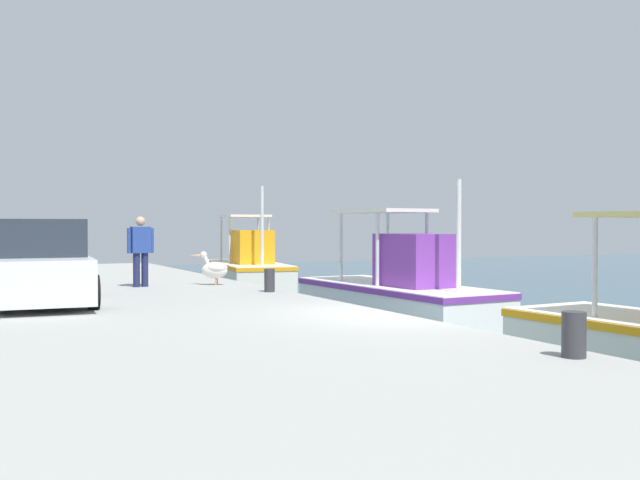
{
  "coord_description": "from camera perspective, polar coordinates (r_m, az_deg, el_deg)",
  "views": [
    {
      "loc": [
        10.01,
        -6.47,
        2.26
      ],
      "look_at": [
        -5.82,
        1.45,
        1.9
      ],
      "focal_mm": 40.33,
      "sensor_mm": 36.0,
      "label": 1
    }
  ],
  "objects": [
    {
      "name": "quay_pier",
      "position": [
        10.29,
        -18.15,
        -9.28
      ],
      "size": [
        36.0,
        10.0,
        0.8
      ],
      "primitive_type": "cube",
      "color": "#9E9E99",
      "rests_on": "ground"
    },
    {
      "name": "fishing_boat_nearest",
      "position": [
        24.62,
        -5.72,
        -2.4
      ],
      "size": [
        5.81,
        2.73,
        3.5
      ],
      "color": "silver",
      "rests_on": "ground"
    },
    {
      "name": "fishing_boat_second",
      "position": [
        15.95,
        6.23,
        -4.39
      ],
      "size": [
        5.79,
        2.14,
        3.16
      ],
      "color": "white",
      "rests_on": "ground"
    },
    {
      "name": "pelican",
      "position": [
        17.69,
        -8.35,
        -2.27
      ],
      "size": [
        0.71,
        0.9,
        0.82
      ],
      "color": "tan",
      "rests_on": "quay_pier"
    },
    {
      "name": "fisherman_standing",
      "position": [
        17.51,
        -14.05,
        -0.61
      ],
      "size": [
        0.27,
        0.64,
        1.67
      ],
      "color": "#1E234C",
      "rests_on": "quay_pier"
    },
    {
      "name": "parked_car",
      "position": [
        14.3,
        -21.35,
        -1.88
      ],
      "size": [
        4.22,
        2.11,
        1.57
      ],
      "color": "black",
      "rests_on": "quay_pier"
    },
    {
      "name": "mooring_bollard_nearest",
      "position": [
        15.75,
        -4.03,
        -3.21
      ],
      "size": [
        0.23,
        0.23,
        0.51
      ],
      "primitive_type": "cylinder",
      "color": "#333338",
      "rests_on": "quay_pier"
    },
    {
      "name": "mooring_bollard_second",
      "position": [
        8.44,
        19.5,
        -7.09
      ],
      "size": [
        0.26,
        0.26,
        0.51
      ],
      "primitive_type": "cylinder",
      "color": "#333338",
      "rests_on": "quay_pier"
    }
  ]
}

